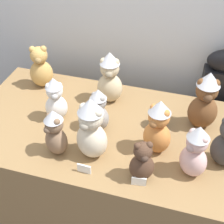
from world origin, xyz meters
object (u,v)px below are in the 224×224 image
at_px(teddy_bear_ginger, 158,127).
at_px(teddy_bear_honey, 41,68).
at_px(party_cup_blue, 160,118).
at_px(teddy_bear_cocoa, 142,162).
at_px(teddy_bear_ash, 99,110).
at_px(teddy_bear_cream, 91,129).
at_px(teddy_bear_chestnut, 205,101).
at_px(display_table, 112,171).
at_px(teddy_bear_sand, 110,78).
at_px(instrument_case, 216,115).
at_px(teddy_bear_snow, 55,99).
at_px(teddy_bear_mocha, 55,133).
at_px(teddy_bear_blush, 195,152).

distance_m(teddy_bear_ginger, teddy_bear_honey, 0.90).
bearing_deg(party_cup_blue, teddy_bear_cocoa, -92.42).
bearing_deg(teddy_bear_cocoa, teddy_bear_ash, 114.02).
xyz_separation_m(teddy_bear_cream, teddy_bear_chestnut, (0.51, 0.38, -0.00)).
relative_size(display_table, teddy_bear_sand, 4.93).
distance_m(teddy_bear_honey, teddy_bear_ash, 0.57).
distance_m(display_table, teddy_bear_honey, 0.80).
xyz_separation_m(instrument_case, teddy_bear_cocoa, (-0.35, -0.86, 0.32)).
bearing_deg(teddy_bear_snow, instrument_case, 7.88).
xyz_separation_m(instrument_case, teddy_bear_honey, (-1.14, -0.28, 0.35)).
height_order(instrument_case, teddy_bear_snow, instrument_case).
height_order(display_table, instrument_case, instrument_case).
bearing_deg(teddy_bear_cream, teddy_bear_sand, 111.80).
xyz_separation_m(teddy_bear_ginger, teddy_bear_chestnut, (0.21, 0.26, 0.02)).
bearing_deg(teddy_bear_chestnut, display_table, -170.30).
bearing_deg(teddy_bear_mocha, teddy_bear_blush, 32.50).
xyz_separation_m(teddy_bear_mocha, teddy_bear_blush, (0.68, 0.06, 0.01)).
xyz_separation_m(teddy_bear_blush, teddy_bear_snow, (-0.79, 0.20, -0.01)).
distance_m(teddy_bear_honey, teddy_bear_sand, 0.47).
relative_size(display_table, teddy_bear_blush, 5.54).
bearing_deg(instrument_case, teddy_bear_snow, -154.71).
bearing_deg(teddy_bear_blush, teddy_bear_snow, -159.73).
bearing_deg(teddy_bear_blush, teddy_bear_sand, 175.05).
distance_m(teddy_bear_ginger, teddy_bear_mocha, 0.51).
bearing_deg(teddy_bear_mocha, teddy_bear_ash, 86.03).
relative_size(instrument_case, teddy_bear_honey, 3.56).
height_order(instrument_case, teddy_bear_ginger, teddy_bear_ginger).
height_order(teddy_bear_honey, party_cup_blue, teddy_bear_honey).
bearing_deg(teddy_bear_mocha, teddy_bear_cocoa, 22.60).
relative_size(teddy_bear_ginger, teddy_bear_sand, 0.95).
bearing_deg(teddy_bear_cream, party_cup_blue, 63.72).
relative_size(teddy_bear_ginger, teddy_bear_ash, 1.21).
relative_size(instrument_case, teddy_bear_sand, 3.03).
height_order(teddy_bear_cream, teddy_bear_sand, teddy_bear_cream).
bearing_deg(teddy_bear_honey, instrument_case, -5.94).
relative_size(teddy_bear_mocha, teddy_bear_blush, 0.91).
height_order(teddy_bear_cream, teddy_bear_ash, teddy_bear_cream).
xyz_separation_m(teddy_bear_mocha, teddy_bear_honey, (-0.34, 0.53, -0.00)).
bearing_deg(teddy_bear_sand, display_table, -80.96).
distance_m(teddy_bear_mocha, party_cup_blue, 0.59).
bearing_deg(teddy_bear_ash, party_cup_blue, 46.39).
relative_size(teddy_bear_cream, teddy_bear_snow, 1.29).
xyz_separation_m(teddy_bear_cream, teddy_bear_blush, (0.50, 0.02, -0.03)).
bearing_deg(teddy_bear_cream, teddy_bear_cocoa, 0.13).
bearing_deg(teddy_bear_cream, teddy_bear_snow, 159.17).
height_order(display_table, teddy_bear_ash, teddy_bear_ash).
distance_m(display_table, teddy_bear_snow, 0.60).
distance_m(teddy_bear_blush, teddy_bear_snow, 0.81).
height_order(teddy_bear_chestnut, teddy_bear_snow, teddy_bear_chestnut).
xyz_separation_m(teddy_bear_mocha, teddy_bear_sand, (0.13, 0.50, 0.03)).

